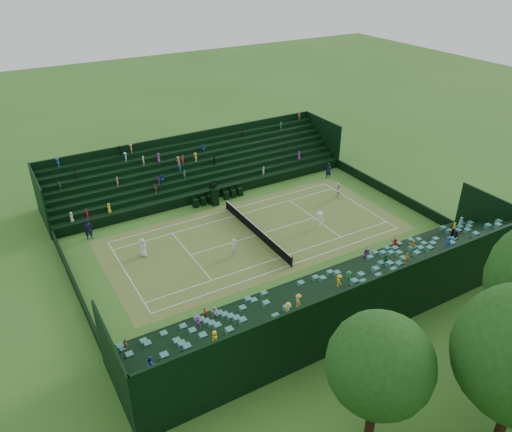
% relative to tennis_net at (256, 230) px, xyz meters
% --- Properties ---
extents(ground, '(160.00, 160.00, 0.00)m').
position_rel_tennis_net_xyz_m(ground, '(0.00, 0.00, -0.53)').
color(ground, '#306620').
rests_on(ground, ground).
extents(court_surface, '(12.97, 26.77, 0.01)m').
position_rel_tennis_net_xyz_m(court_surface, '(0.00, 0.00, -0.52)').
color(court_surface, '#427F2A').
rests_on(court_surface, ground).
extents(perimeter_wall_north, '(17.17, 0.20, 1.00)m').
position_rel_tennis_net_xyz_m(perimeter_wall_north, '(0.00, 15.88, -0.03)').
color(perimeter_wall_north, black).
rests_on(perimeter_wall_north, ground).
extents(perimeter_wall_south, '(17.17, 0.20, 1.00)m').
position_rel_tennis_net_xyz_m(perimeter_wall_south, '(0.00, -15.88, -0.03)').
color(perimeter_wall_south, black).
rests_on(perimeter_wall_south, ground).
extents(perimeter_wall_east, '(0.20, 31.77, 1.00)m').
position_rel_tennis_net_xyz_m(perimeter_wall_east, '(8.48, 0.00, -0.03)').
color(perimeter_wall_east, black).
rests_on(perimeter_wall_east, ground).
extents(perimeter_wall_west, '(0.20, 31.77, 1.00)m').
position_rel_tennis_net_xyz_m(perimeter_wall_west, '(-8.48, 0.00, -0.03)').
color(perimeter_wall_west, black).
rests_on(perimeter_wall_west, ground).
extents(north_grandstand, '(6.60, 32.00, 4.90)m').
position_rel_tennis_net_xyz_m(north_grandstand, '(12.66, 0.00, 1.02)').
color(north_grandstand, black).
rests_on(north_grandstand, ground).
extents(south_grandstand, '(6.60, 32.00, 4.90)m').
position_rel_tennis_net_xyz_m(south_grandstand, '(-12.66, 0.00, 1.02)').
color(south_grandstand, black).
rests_on(south_grandstand, ground).
extents(tennis_net, '(11.67, 0.10, 1.06)m').
position_rel_tennis_net_xyz_m(tennis_net, '(0.00, 0.00, 0.00)').
color(tennis_net, black).
rests_on(tennis_net, ground).
extents(umpire_chair, '(0.86, 0.86, 2.71)m').
position_rel_tennis_net_xyz_m(umpire_chair, '(-7.20, -0.59, 0.63)').
color(umpire_chair, black).
rests_on(umpire_chair, ground).
extents(courtside_chairs, '(0.56, 5.53, 1.22)m').
position_rel_tennis_net_xyz_m(courtside_chairs, '(-7.77, 0.07, -0.06)').
color(courtside_chairs, black).
rests_on(courtside_chairs, ground).
extents(player_near_west, '(0.94, 0.77, 1.66)m').
position_rel_tennis_net_xyz_m(player_near_west, '(-1.93, -9.83, 0.31)').
color(player_near_west, silver).
rests_on(player_near_west, ground).
extents(player_near_east, '(0.71, 0.60, 1.64)m').
position_rel_tennis_net_xyz_m(player_near_east, '(1.89, -3.24, 0.29)').
color(player_near_east, silver).
rests_on(player_near_east, ground).
extents(player_far_west, '(0.89, 0.74, 1.67)m').
position_rel_tennis_net_xyz_m(player_far_west, '(-2.16, 10.95, 0.31)').
color(player_far_west, white).
rests_on(player_far_west, ground).
extents(player_far_east, '(1.21, 1.07, 1.62)m').
position_rel_tennis_net_xyz_m(player_far_east, '(1.60, 5.82, 0.28)').
color(player_far_east, white).
rests_on(player_far_east, ground).
extents(line_judge_north, '(0.65, 0.76, 1.77)m').
position_rel_tennis_net_xyz_m(line_judge_north, '(-6.53, 13.12, 0.36)').
color(line_judge_north, black).
rests_on(line_judge_north, ground).
extents(line_judge_south, '(0.52, 0.75, 1.95)m').
position_rel_tennis_net_xyz_m(line_judge_south, '(-6.93, -13.06, 0.45)').
color(line_judge_south, black).
rests_on(line_judge_south, ground).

